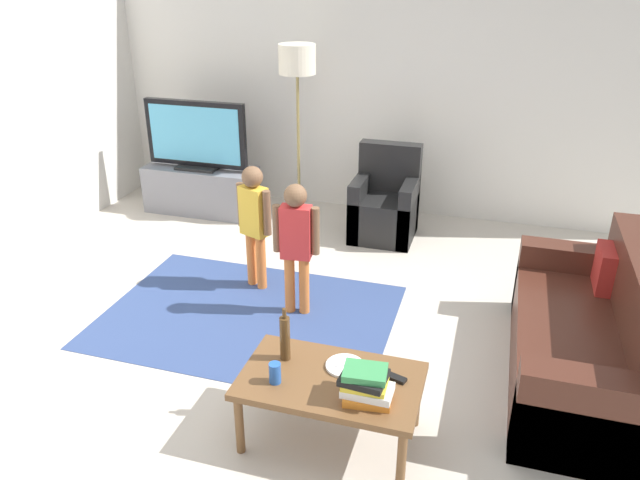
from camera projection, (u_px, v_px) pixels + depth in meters
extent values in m
plane|color=beige|center=(295.00, 360.00, 4.22)|extent=(7.80, 7.80, 0.00)
cube|color=silver|center=(388.00, 84.00, 6.26)|extent=(6.00, 0.12, 2.70)
cube|color=#33477A|center=(248.00, 316.00, 4.74)|extent=(2.20, 1.60, 0.01)
cube|color=slate|center=(202.00, 190.00, 6.59)|extent=(1.20, 0.44, 0.50)
cube|color=black|center=(201.00, 204.00, 6.61)|extent=(1.10, 0.32, 0.03)
cube|color=black|center=(199.00, 167.00, 6.47)|extent=(0.44, 0.28, 0.03)
cube|color=black|center=(196.00, 134.00, 6.32)|extent=(1.10, 0.07, 0.68)
cube|color=#59B2D8|center=(194.00, 135.00, 6.29)|extent=(1.00, 0.01, 0.58)
cube|color=#472319|center=(578.00, 352.00, 3.94)|extent=(0.80, 1.80, 0.42)
cube|color=#472319|center=(636.00, 331.00, 3.77)|extent=(0.20, 1.80, 0.86)
cube|color=#472319|center=(592.00, 423.00, 3.21)|extent=(0.80, 0.20, 0.60)
cube|color=#472319|center=(572.00, 283.00, 4.60)|extent=(0.80, 0.20, 0.60)
cube|color=#B22823|center=(604.00, 269.00, 4.24)|extent=(0.10, 0.32, 0.32)
cube|color=black|center=(384.00, 217.00, 5.99)|extent=(0.60, 0.60, 0.42)
cube|color=black|center=(389.00, 187.00, 6.09)|extent=(0.60, 0.16, 0.90)
cube|color=black|center=(360.00, 206.00, 6.02)|extent=(0.12, 0.60, 0.60)
cube|color=black|center=(409.00, 211.00, 5.89)|extent=(0.12, 0.60, 0.60)
cylinder|color=#262626|center=(299.00, 216.00, 6.55)|extent=(0.28, 0.28, 0.02)
cylinder|color=#99844C|center=(298.00, 148.00, 6.23)|extent=(0.03, 0.03, 1.50)
cylinder|color=silver|center=(297.00, 59.00, 5.86)|extent=(0.36, 0.36, 0.28)
cylinder|color=orange|center=(251.00, 258.00, 5.11)|extent=(0.08, 0.08, 0.48)
cylinder|color=orange|center=(261.00, 262.00, 5.05)|extent=(0.08, 0.08, 0.48)
cube|color=gold|center=(254.00, 211.00, 4.90)|extent=(0.26, 0.20, 0.41)
sphere|color=brown|center=(252.00, 177.00, 4.78)|extent=(0.17, 0.17, 0.17)
cylinder|color=brown|center=(241.00, 205.00, 4.97)|extent=(0.06, 0.06, 0.37)
cylinder|color=brown|center=(267.00, 213.00, 4.81)|extent=(0.06, 0.06, 0.37)
cylinder|color=orange|center=(290.00, 284.00, 4.71)|extent=(0.08, 0.08, 0.48)
cylinder|color=orange|center=(304.00, 285.00, 4.69)|extent=(0.08, 0.08, 0.48)
cube|color=red|center=(296.00, 232.00, 4.52)|extent=(0.24, 0.15, 0.41)
sphere|color=brown|center=(295.00, 195.00, 4.39)|extent=(0.17, 0.17, 0.17)
cylinder|color=brown|center=(277.00, 228.00, 4.53)|extent=(0.06, 0.06, 0.37)
cylinder|color=brown|center=(315.00, 231.00, 4.48)|extent=(0.06, 0.06, 0.37)
cube|color=brown|center=(331.00, 381.00, 3.37)|extent=(1.00, 0.60, 0.04)
cylinder|color=brown|center=(239.00, 424.00, 3.36)|extent=(0.05, 0.05, 0.38)
cylinder|color=brown|center=(401.00, 460.00, 3.13)|extent=(0.05, 0.05, 0.38)
cylinder|color=brown|center=(272.00, 371.00, 3.80)|extent=(0.05, 0.05, 0.38)
cylinder|color=brown|center=(416.00, 398.00, 3.56)|extent=(0.05, 0.05, 0.38)
cube|color=orange|center=(368.00, 397.00, 3.19)|extent=(0.26, 0.20, 0.04)
cube|color=white|center=(368.00, 390.00, 3.17)|extent=(0.26, 0.17, 0.04)
cube|color=yellow|center=(365.00, 383.00, 3.17)|extent=(0.23, 0.18, 0.03)
cube|color=black|center=(364.00, 377.00, 3.16)|extent=(0.25, 0.22, 0.04)
cube|color=#388C4C|center=(365.00, 372.00, 3.14)|extent=(0.24, 0.19, 0.04)
cylinder|color=#4C3319|center=(285.00, 339.00, 3.47)|extent=(0.06, 0.06, 0.27)
cylinder|color=#4C3319|center=(284.00, 313.00, 3.40)|extent=(0.02, 0.02, 0.06)
cube|color=black|center=(392.00, 376.00, 3.36)|extent=(0.18, 0.10, 0.02)
cylinder|color=#2659B2|center=(275.00, 373.00, 3.31)|extent=(0.07, 0.07, 0.12)
cylinder|color=white|center=(345.00, 366.00, 3.45)|extent=(0.22, 0.22, 0.02)
cube|color=silver|center=(348.00, 365.00, 3.44)|extent=(0.14, 0.07, 0.01)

